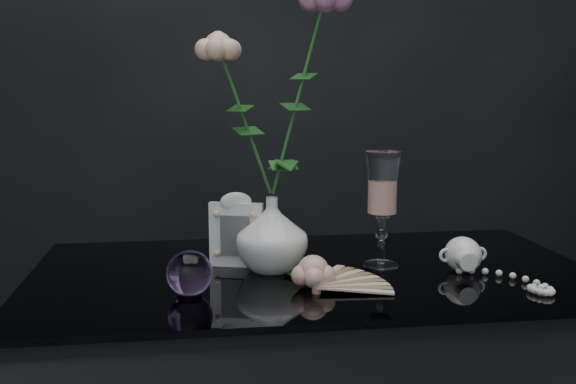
{
  "coord_description": "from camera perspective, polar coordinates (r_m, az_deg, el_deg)",
  "views": [
    {
      "loc": [
        -0.22,
        -1.16,
        1.1
      ],
      "look_at": [
        -0.06,
        -0.01,
        0.92
      ],
      "focal_mm": 42.0,
      "sensor_mm": 36.0,
      "label": 1
    }
  ],
  "objects": [
    {
      "name": "vase",
      "position": [
        1.25,
        -1.37,
        -3.6
      ],
      "size": [
        0.17,
        0.17,
        0.14
      ],
      "primitive_type": "imported",
      "rotation": [
        0.0,
        0.0,
        0.38
      ],
      "color": "white",
      "rests_on": "table"
    },
    {
      "name": "wine_glass",
      "position": [
        1.28,
        7.96,
        -1.51
      ],
      "size": [
        0.08,
        0.08,
        0.22
      ],
      "primitive_type": null,
      "rotation": [
        0.0,
        0.0,
        0.12
      ],
      "color": "white",
      "rests_on": "table"
    },
    {
      "name": "picture_frame",
      "position": [
        1.29,
        -4.41,
        -3.18
      ],
      "size": [
        0.13,
        0.11,
        0.14
      ],
      "primitive_type": null,
      "rotation": [
        0.0,
        0.0,
        -0.31
      ],
      "color": "white",
      "rests_on": "table"
    },
    {
      "name": "paperweight",
      "position": [
        1.13,
        -8.34,
        -6.81
      ],
      "size": [
        0.08,
        0.08,
        0.08
      ],
      "primitive_type": null,
      "rotation": [
        0.0,
        0.0,
        0.03
      ],
      "color": "#B485D9",
      "rests_on": "table"
    },
    {
      "name": "paper_fan",
      "position": [
        1.14,
        2.44,
        -7.89
      ],
      "size": [
        0.29,
        0.25,
        0.03
      ],
      "primitive_type": null,
      "rotation": [
        0.0,
        0.0,
        0.21
      ],
      "color": "beige",
      "rests_on": "table"
    },
    {
      "name": "loose_rose",
      "position": [
        1.16,
        2.14,
        -6.74
      ],
      "size": [
        0.19,
        0.21,
        0.06
      ],
      "primitive_type": null,
      "rotation": [
        0.0,
        0.0,
        -0.43
      ],
      "color": "#DBA28D",
      "rests_on": "table"
    },
    {
      "name": "pearl_jar",
      "position": [
        1.3,
        14.6,
        -5.01
      ],
      "size": [
        0.23,
        0.24,
        0.07
      ],
      "primitive_type": null,
      "rotation": [
        0.0,
        0.0,
        0.0
      ],
      "color": "white",
      "rests_on": "table"
    },
    {
      "name": "roses",
      "position": [
        1.23,
        -0.66,
        9.14
      ],
      "size": [
        0.27,
        0.11,
        0.45
      ],
      "color": "#ECB690",
      "rests_on": "vase"
    }
  ]
}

